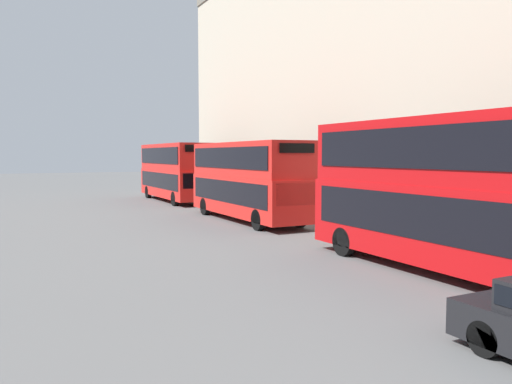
# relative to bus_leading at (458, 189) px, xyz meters

# --- Properties ---
(bus_leading) EXTENTS (2.59, 10.81, 4.61)m
(bus_leading) POSITION_rel_bus_leading_xyz_m (0.00, 0.00, 0.00)
(bus_leading) COLOR #B20C0F
(bus_leading) RESTS_ON ground
(bus_second_in_queue) EXTENTS (2.59, 10.01, 4.17)m
(bus_second_in_queue) POSITION_rel_bus_leading_xyz_m (0.00, 13.74, -0.23)
(bus_second_in_queue) COLOR red
(bus_second_in_queue) RESTS_ON ground
(bus_third_in_queue) EXTENTS (2.59, 10.29, 4.33)m
(bus_third_in_queue) POSITION_rel_bus_leading_xyz_m (-0.00, 26.46, -0.14)
(bus_third_in_queue) COLOR red
(bus_third_in_queue) RESTS_ON ground
(pedestrian) EXTENTS (0.36, 0.36, 1.76)m
(pedestrian) POSITION_rel_bus_leading_xyz_m (2.07, 8.89, -1.72)
(pedestrian) COLOR #334C6B
(pedestrian) RESTS_ON ground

